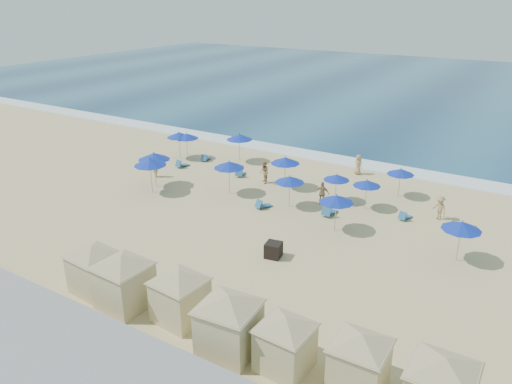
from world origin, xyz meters
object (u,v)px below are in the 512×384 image
cabana_1 (123,274)px  umbrella_5 (285,160)px  cabana_6 (442,381)px  beachgoer_2 (322,193)px  trash_bin (273,250)px  umbrella_11 (462,226)px  umbrella_9 (401,172)px  umbrella_1 (154,156)px  beachgoer_1 (264,172)px  umbrella_4 (239,137)px  umbrella_12 (150,162)px  cabana_2 (180,289)px  umbrella_3 (229,165)px  beachgoer_0 (156,167)px  umbrella_0 (179,135)px  cabana_3 (229,316)px  cabana_5 (360,354)px  beachgoer_4 (358,164)px  cabana_4 (285,336)px  umbrella_10 (367,183)px  umbrella_6 (290,179)px  beachgoer_3 (439,208)px  cabana_0 (94,262)px  umbrella_2 (187,136)px  umbrella_7 (337,177)px  umbrella_8 (336,199)px

cabana_1 → umbrella_5: size_ratio=1.87×
cabana_6 → beachgoer_2: (-11.15, 14.92, -0.79)m
trash_bin → umbrella_11: bearing=19.4°
umbrella_5 → umbrella_9: size_ratio=1.13×
umbrella_1 → beachgoer_1: 8.28m
umbrella_4 → cabana_1: bearing=-70.5°
trash_bin → umbrella_12: 12.96m
cabana_2 → umbrella_11: size_ratio=1.79×
umbrella_3 → beachgoer_0: (-6.93, -0.16, -1.36)m
umbrella_1 → umbrella_0: bearing=114.6°
cabana_3 → umbrella_1: (-15.26, 12.40, 0.68)m
cabana_5 → beachgoer_4: bearing=111.0°
umbrella_11 → beachgoer_0: size_ratio=1.44×
umbrella_12 → cabana_4: bearing=-32.9°
umbrella_10 → umbrella_0: bearing=173.5°
umbrella_6 → cabana_3: bearing=-71.0°
umbrella_6 → umbrella_9: 8.09m
umbrella_1 → beachgoer_3: bearing=14.6°
cabana_0 → umbrella_5: 17.01m
cabana_2 → umbrella_1: bearing=136.1°
umbrella_3 → umbrella_9: (10.58, 5.82, -0.30)m
cabana_4 → umbrella_10: 16.56m
umbrella_5 → umbrella_10: umbrella_5 is taller
umbrella_2 → umbrella_6: bearing=-20.2°
beachgoer_3 → umbrella_9: bearing=178.7°
beachgoer_2 → umbrella_0: bearing=-20.4°
cabana_5 → umbrella_7: bearing=116.0°
beachgoer_4 → umbrella_7: bearing=131.0°
umbrella_12 → beachgoer_4: (11.30, 11.61, -1.51)m
cabana_4 → umbrella_11: size_ratio=1.69×
beachgoer_0 → umbrella_3: bearing=-152.9°
umbrella_12 → beachgoer_2: 12.39m
cabana_1 → beachgoer_0: size_ratio=2.76×
umbrella_2 → umbrella_11: 24.63m
cabana_6 → umbrella_7: bearing=123.7°
cabana_3 → umbrella_3: size_ratio=1.83×
cabana_5 → umbrella_12: umbrella_12 is taller
umbrella_3 → beachgoer_3: umbrella_3 is taller
umbrella_12 → beachgoer_3: size_ratio=1.66×
umbrella_8 → beachgoer_1: 9.25m
umbrella_3 → cabana_1: bearing=-74.7°
umbrella_10 → beachgoer_1: size_ratio=1.22×
umbrella_5 → beachgoer_3: umbrella_5 is taller
beachgoer_0 → beachgoer_1: (7.97, 3.26, 0.04)m
umbrella_6 → beachgoer_0: bearing=-178.4°
cabana_0 → umbrella_10: 18.10m
umbrella_12 → cabana_2: bearing=-42.7°
beachgoer_3 → umbrella_3: bearing=-131.5°
beachgoer_4 → umbrella_8: bearing=137.8°
umbrella_10 → umbrella_12: bearing=-159.4°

